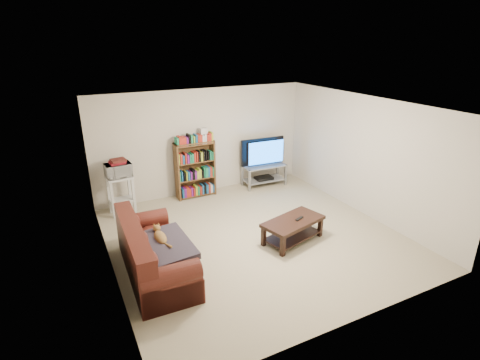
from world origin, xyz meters
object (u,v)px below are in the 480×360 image
sofa (151,257)px  tv_stand (264,172)px  coffee_table (293,226)px  bookshelf (195,169)px

sofa → tv_stand: (3.41, 2.44, 0.05)m
coffee_table → bookshelf: size_ratio=0.96×
coffee_table → tv_stand: tv_stand is taller
sofa → coffee_table: bearing=-1.4°
sofa → tv_stand: size_ratio=1.90×
sofa → coffee_table: sofa is taller
bookshelf → sofa: bearing=-124.1°
sofa → coffee_table: 2.52m
coffee_table → sofa: bearing=162.1°
tv_stand → bookshelf: bookshelf is taller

